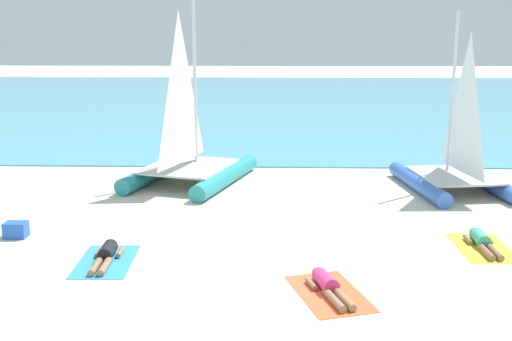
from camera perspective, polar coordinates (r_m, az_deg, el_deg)
ground_plane at (r=20.97m, az=0.41°, el=0.06°), size 120.00×120.00×0.00m
ocean_water at (r=41.02m, az=1.01°, el=6.39°), size 120.00×40.00×0.05m
sailboat_teal at (r=19.12m, az=-6.17°, el=1.37°), size 3.98×5.05×5.77m
sailboat_blue at (r=19.00m, az=17.76°, el=0.46°), size 3.04×4.26×5.15m
towel_left at (r=13.20m, az=-13.60°, el=-8.10°), size 1.17×1.94×0.01m
sunbather_left at (r=13.21m, az=-13.57°, el=-7.49°), size 0.56×1.56×0.30m
towel_middle at (r=11.45m, az=6.74°, el=-11.13°), size 1.60×2.14×0.01m
sunbather_middle at (r=11.46m, az=6.63°, el=-10.43°), size 0.82×1.54×0.30m
towel_right at (r=14.45m, az=20.08°, el=-6.68°), size 1.12×1.91×0.01m
sunbather_right at (r=14.47m, az=20.03°, el=-6.12°), size 0.54×1.56×0.30m
cooler_box at (r=15.22m, az=-21.15°, el=-5.10°), size 0.50×0.36×0.36m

